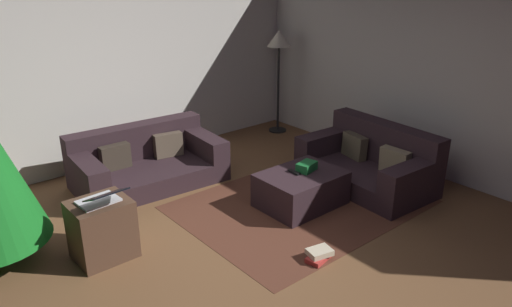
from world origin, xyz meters
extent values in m
plane|color=brown|center=(0.00, 0.00, 0.00)|extent=(6.40, 6.40, 0.00)
cube|color=beige|center=(0.00, 3.14, 1.30)|extent=(6.40, 0.12, 2.60)
cube|color=beige|center=(3.14, 0.00, 1.30)|extent=(0.12, 6.40, 2.60)
cube|color=#2D1E23|center=(0.16, 2.15, 0.12)|extent=(1.81, 1.08, 0.24)
cube|color=#2D1E23|center=(0.18, 2.51, 0.45)|extent=(1.76, 0.37, 0.43)
cube|color=#2D1E23|center=(0.91, 2.10, 0.37)|extent=(0.31, 0.98, 0.27)
cube|color=#2D1E23|center=(-0.59, 2.20, 0.37)|extent=(0.31, 0.98, 0.27)
cube|color=brown|center=(0.52, 2.29, 0.39)|extent=(0.38, 0.20, 0.31)
cube|color=#372D24|center=(-0.18, 2.34, 0.39)|extent=(0.36, 0.13, 0.30)
cube|color=#2D1E23|center=(2.15, 0.43, 0.12)|extent=(1.01, 1.64, 0.23)
cube|color=#2D1E23|center=(2.49, 0.41, 0.48)|extent=(0.33, 1.60, 0.50)
cube|color=#2D1E23|center=(2.11, -0.24, 0.37)|extent=(0.93, 0.29, 0.27)
cube|color=#2D1E23|center=(2.19, 1.10, 0.37)|extent=(0.93, 0.29, 0.27)
cube|color=#8C7A5B|center=(2.27, 0.10, 0.38)|extent=(0.14, 0.36, 0.31)
cube|color=brown|center=(2.31, 0.73, 0.38)|extent=(0.21, 0.38, 0.30)
cube|color=#2D1E23|center=(1.19, 0.56, 0.19)|extent=(0.91, 0.67, 0.39)
cube|color=#19662D|center=(1.28, 0.58, 0.44)|extent=(0.26, 0.20, 0.10)
cube|color=black|center=(1.13, 0.62, 0.40)|extent=(0.06, 0.16, 0.02)
sphere|color=#CC33BF|center=(-1.51, 1.78, 0.72)|extent=(0.07, 0.07, 0.07)
sphere|color=green|center=(-1.52, 1.82, 0.76)|extent=(0.05, 0.05, 0.05)
cube|color=#4C3323|center=(-0.94, 1.00, 0.28)|extent=(0.52, 0.44, 0.57)
cube|color=silver|center=(-0.94, 1.00, 0.58)|extent=(0.36, 0.27, 0.02)
cube|color=black|center=(-0.93, 0.82, 0.70)|extent=(0.36, 0.26, 0.11)
cube|color=#B7332D|center=(0.53, -0.33, 0.02)|extent=(0.28, 0.19, 0.05)
cube|color=beige|center=(0.55, -0.32, 0.08)|extent=(0.25, 0.21, 0.05)
cylinder|color=black|center=(2.72, 2.63, 0.01)|extent=(0.28, 0.28, 0.02)
cylinder|color=black|center=(2.72, 2.63, 0.68)|extent=(0.04, 0.04, 1.36)
cone|color=beige|center=(2.72, 2.63, 1.48)|extent=(0.36, 0.36, 0.24)
cube|color=#552E20|center=(1.19, 0.56, 0.00)|extent=(2.60, 2.00, 0.01)
camera|label=1|loc=(-2.38, -2.90, 2.58)|focal=34.40mm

